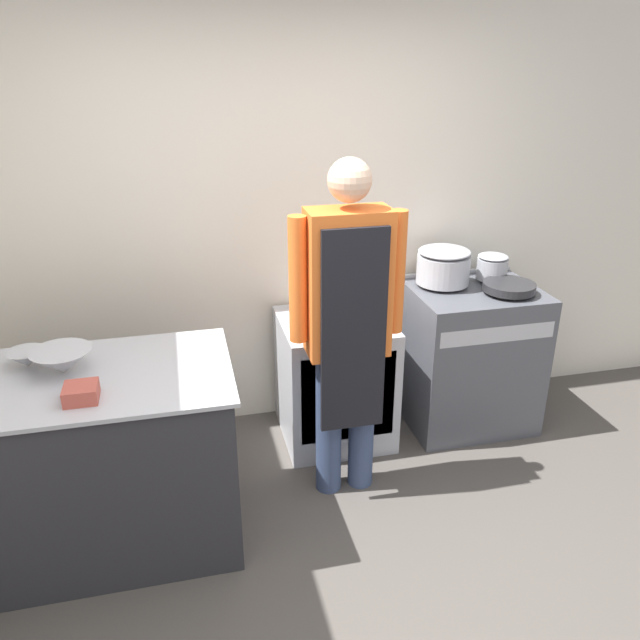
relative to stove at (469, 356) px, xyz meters
name	(u,v)px	position (x,y,z in m)	size (l,w,h in m)	color
ground_plane	(348,625)	(-1.20, -1.41, -0.46)	(14.00, 14.00, 0.00)	#4C4742
wall_back	(271,216)	(-1.20, 0.40, 0.89)	(8.00, 0.05, 2.70)	silver
prep_counter	(109,460)	(-2.18, -0.62, 0.00)	(1.22, 0.80, 0.92)	#2D2D33
stove	(469,356)	(0.00, 0.00, 0.00)	(0.78, 0.64, 0.94)	#4C4F56
fridge_unit	(335,379)	(-0.88, 0.03, -0.07)	(0.65, 0.64, 0.79)	silver
person_cook	(348,317)	(-0.96, -0.50, 0.57)	(0.59, 0.24, 1.82)	#38476B
mixing_bowl	(62,361)	(-2.31, -0.56, 0.51)	(0.27, 0.27, 0.11)	#B2B5BC
small_bowl	(27,358)	(-2.49, -0.45, 0.49)	(0.18, 0.18, 0.08)	#B2B5BC
plastic_tub	(81,393)	(-2.21, -0.84, 0.49)	(0.14, 0.14, 0.07)	#B24C3F
stock_pot	(443,265)	(-0.18, 0.11, 0.59)	(0.33, 0.33, 0.23)	#B2B5BC
saute_pan	(509,287)	(0.16, -0.11, 0.50)	(0.31, 0.31, 0.05)	#262628
sauce_pot	(492,266)	(0.16, 0.11, 0.56)	(0.19, 0.19, 0.16)	#B2B5BC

